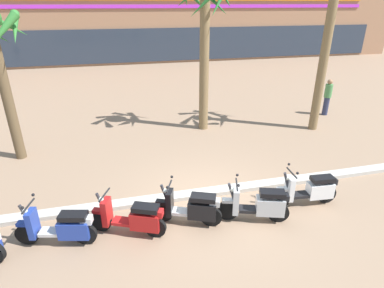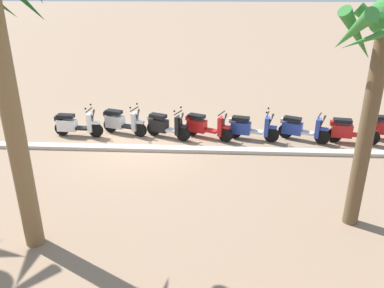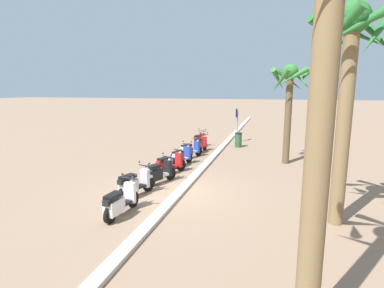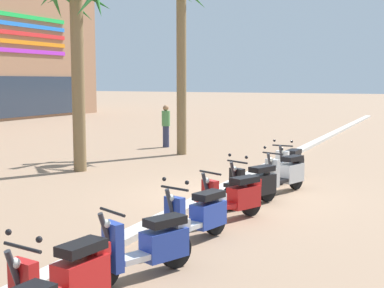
{
  "view_description": "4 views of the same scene",
  "coord_description": "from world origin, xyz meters",
  "px_view_note": "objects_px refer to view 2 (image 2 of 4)",
  "views": [
    {
      "loc": [
        -2.17,
        -6.92,
        4.99
      ],
      "look_at": [
        -0.22,
        0.88,
        1.39
      ],
      "focal_mm": 29.5,
      "sensor_mm": 36.0,
      "label": 1
    },
    {
      "loc": [
        -2.34,
        12.06,
        5.2
      ],
      "look_at": [
        -1.78,
        2.18,
        1.02
      ],
      "focal_mm": 36.19,
      "sensor_mm": 36.0,
      "label": 2
    },
    {
      "loc": [
        10.39,
        3.63,
        3.79
      ],
      "look_at": [
        -2.43,
        0.11,
        1.36
      ],
      "focal_mm": 28.59,
      "sensor_mm": 36.0,
      "label": 3
    },
    {
      "loc": [
        -11.79,
        -4.42,
        2.75
      ],
      "look_at": [
        -0.78,
        0.66,
        1.3
      ],
      "focal_mm": 50.26,
      "sensor_mm": 36.0,
      "label": 4
    }
  ],
  "objects_px": {
    "scooter_red_mid_rear": "(350,131)",
    "scooter_red_tail_end": "(204,126)",
    "scooter_black_lead_nearest": "(165,126)",
    "scooter_white_gap_after_mid": "(75,124)",
    "scooter_blue_far_back": "(300,128)",
    "scooter_blue_mid_centre": "(249,128)",
    "palm_tree_near_sign": "(379,63)",
    "scooter_silver_last_in_row": "(121,122)"
  },
  "relations": [
    {
      "from": "scooter_red_tail_end",
      "to": "scooter_silver_last_in_row",
      "type": "distance_m",
      "value": 3.06
    },
    {
      "from": "scooter_black_lead_nearest",
      "to": "palm_tree_near_sign",
      "type": "distance_m",
      "value": 7.78
    },
    {
      "from": "scooter_blue_mid_centre",
      "to": "scooter_red_tail_end",
      "type": "xyz_separation_m",
      "value": [
        1.57,
        -0.06,
        0.0
      ]
    },
    {
      "from": "scooter_red_tail_end",
      "to": "scooter_white_gap_after_mid",
      "type": "relative_size",
      "value": 0.96
    },
    {
      "from": "palm_tree_near_sign",
      "to": "scooter_silver_last_in_row",
      "type": "bearing_deg",
      "value": -38.89
    },
    {
      "from": "scooter_blue_far_back",
      "to": "scooter_white_gap_after_mid",
      "type": "distance_m",
      "value": 8.03
    },
    {
      "from": "scooter_blue_mid_centre",
      "to": "palm_tree_near_sign",
      "type": "distance_m",
      "value": 6.3
    },
    {
      "from": "scooter_blue_mid_centre",
      "to": "scooter_black_lead_nearest",
      "type": "xyz_separation_m",
      "value": [
        2.98,
        -0.02,
        0.01
      ]
    },
    {
      "from": "scooter_blue_far_back",
      "to": "scooter_black_lead_nearest",
      "type": "height_order",
      "value": "scooter_black_lead_nearest"
    },
    {
      "from": "scooter_black_lead_nearest",
      "to": "scooter_white_gap_after_mid",
      "type": "height_order",
      "value": "same"
    },
    {
      "from": "scooter_blue_mid_centre",
      "to": "scooter_red_tail_end",
      "type": "distance_m",
      "value": 1.58
    },
    {
      "from": "scooter_red_tail_end",
      "to": "scooter_silver_last_in_row",
      "type": "height_order",
      "value": "scooter_silver_last_in_row"
    },
    {
      "from": "scooter_red_tail_end",
      "to": "scooter_black_lead_nearest",
      "type": "relative_size",
      "value": 1.07
    },
    {
      "from": "palm_tree_near_sign",
      "to": "scooter_blue_mid_centre",
      "type": "bearing_deg",
      "value": -68.58
    },
    {
      "from": "scooter_red_mid_rear",
      "to": "scooter_black_lead_nearest",
      "type": "height_order",
      "value": "same"
    },
    {
      "from": "scooter_silver_last_in_row",
      "to": "scooter_red_tail_end",
      "type": "bearing_deg",
      "value": 175.57
    },
    {
      "from": "scooter_blue_mid_centre",
      "to": "scooter_blue_far_back",
      "type": "bearing_deg",
      "value": -178.7
    },
    {
      "from": "scooter_red_mid_rear",
      "to": "scooter_black_lead_nearest",
      "type": "relative_size",
      "value": 1.07
    },
    {
      "from": "scooter_black_lead_nearest",
      "to": "palm_tree_near_sign",
      "type": "xyz_separation_m",
      "value": [
        -4.95,
        5.03,
        3.26
      ]
    },
    {
      "from": "scooter_red_mid_rear",
      "to": "scooter_red_tail_end",
      "type": "bearing_deg",
      "value": -2.18
    },
    {
      "from": "scooter_white_gap_after_mid",
      "to": "palm_tree_near_sign",
      "type": "bearing_deg",
      "value": 148.7
    },
    {
      "from": "scooter_black_lead_nearest",
      "to": "scooter_blue_far_back",
      "type": "bearing_deg",
      "value": -179.7
    },
    {
      "from": "scooter_red_mid_rear",
      "to": "scooter_blue_mid_centre",
      "type": "height_order",
      "value": "same"
    },
    {
      "from": "scooter_black_lead_nearest",
      "to": "scooter_silver_last_in_row",
      "type": "xyz_separation_m",
      "value": [
        1.64,
        -0.28,
        0.01
      ]
    },
    {
      "from": "scooter_silver_last_in_row",
      "to": "palm_tree_near_sign",
      "type": "distance_m",
      "value": 9.07
    },
    {
      "from": "scooter_silver_last_in_row",
      "to": "scooter_white_gap_after_mid",
      "type": "xyz_separation_m",
      "value": [
        1.62,
        0.32,
        -0.02
      ]
    },
    {
      "from": "scooter_red_tail_end",
      "to": "palm_tree_near_sign",
      "type": "relative_size",
      "value": 0.35
    },
    {
      "from": "scooter_blue_mid_centre",
      "to": "palm_tree_near_sign",
      "type": "xyz_separation_m",
      "value": [
        -1.97,
        5.02,
        3.27
      ]
    },
    {
      "from": "scooter_red_tail_end",
      "to": "scooter_white_gap_after_mid",
      "type": "distance_m",
      "value": 4.67
    },
    {
      "from": "scooter_red_tail_end",
      "to": "scooter_white_gap_after_mid",
      "type": "bearing_deg",
      "value": 1.06
    },
    {
      "from": "scooter_red_mid_rear",
      "to": "scooter_blue_far_back",
      "type": "distance_m",
      "value": 1.65
    },
    {
      "from": "scooter_red_mid_rear",
      "to": "palm_tree_near_sign",
      "type": "height_order",
      "value": "palm_tree_near_sign"
    },
    {
      "from": "scooter_red_tail_end",
      "to": "scooter_black_lead_nearest",
      "type": "height_order",
      "value": "scooter_black_lead_nearest"
    },
    {
      "from": "scooter_red_mid_rear",
      "to": "scooter_blue_mid_centre",
      "type": "distance_m",
      "value": 3.43
    },
    {
      "from": "scooter_blue_far_back",
      "to": "scooter_blue_mid_centre",
      "type": "distance_m",
      "value": 1.79
    },
    {
      "from": "scooter_blue_far_back",
      "to": "scooter_silver_last_in_row",
      "type": "height_order",
      "value": "scooter_silver_last_in_row"
    },
    {
      "from": "scooter_blue_far_back",
      "to": "scooter_red_tail_end",
      "type": "height_order",
      "value": "same"
    },
    {
      "from": "scooter_blue_mid_centre",
      "to": "scooter_silver_last_in_row",
      "type": "bearing_deg",
      "value": -3.68
    },
    {
      "from": "scooter_red_mid_rear",
      "to": "scooter_red_tail_end",
      "type": "distance_m",
      "value": 5.01
    },
    {
      "from": "scooter_blue_mid_centre",
      "to": "scooter_red_tail_end",
      "type": "height_order",
      "value": "scooter_blue_mid_centre"
    },
    {
      "from": "scooter_blue_mid_centre",
      "to": "scooter_white_gap_after_mid",
      "type": "xyz_separation_m",
      "value": [
        6.24,
        0.02,
        -0.0
      ]
    },
    {
      "from": "scooter_black_lead_nearest",
      "to": "scooter_white_gap_after_mid",
      "type": "bearing_deg",
      "value": 0.71
    }
  ]
}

